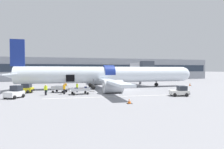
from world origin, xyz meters
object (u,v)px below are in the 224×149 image
baggage_tug_mid (180,92)px  baggage_cart_loading (60,89)px  baggage_tug_lead (24,89)px  baggage_cart_queued (81,91)px  baggage_tug_rear (15,93)px  ground_crew_loader_b (77,87)px  ground_crew_loader_a (46,89)px  ground_crew_driver (64,88)px  suitcase_on_tarmac_upright (46,91)px  ground_crew_supervisor (66,86)px  airplane (107,75)px  suitcase_on_tarmac_spare (72,90)px

baggage_tug_mid → baggage_cart_loading: baggage_tug_mid is taller
baggage_tug_lead → baggage_cart_queued: 10.31m
baggage_tug_rear → ground_crew_loader_b: 10.00m
ground_crew_loader_a → baggage_tug_mid: bearing=-16.5°
baggage_tug_mid → ground_crew_driver: 18.51m
ground_crew_driver → suitcase_on_tarmac_upright: size_ratio=2.85×
baggage_tug_lead → ground_crew_driver: size_ratio=1.84×
baggage_cart_loading → ground_crew_loader_b: 2.98m
baggage_cart_queued → suitcase_on_tarmac_upright: bearing=145.4°
baggage_cart_queued → ground_crew_supervisor: bearing=113.6°
baggage_tug_lead → baggage_tug_mid: baggage_tug_lead is taller
airplane → baggage_cart_queued: 10.93m
ground_crew_driver → suitcase_on_tarmac_upright: 4.63m
airplane → baggage_tug_mid: airplane is taller
airplane → suitcase_on_tarmac_upright: 13.25m
airplane → suitcase_on_tarmac_upright: airplane is taller
baggage_tug_rear → baggage_cart_loading: (6.07, 4.65, -0.17)m
baggage_cart_queued → ground_crew_loader_a: size_ratio=2.38×
ground_crew_loader_b → baggage_tug_rear: bearing=-154.3°
baggage_cart_queued → ground_crew_loader_a: (-5.45, 0.27, 0.32)m
ground_crew_loader_a → baggage_tug_lead: bearing=135.0°
suitcase_on_tarmac_upright → airplane: bearing=20.7°
baggage_cart_queued → baggage_tug_lead: bearing=155.8°
ground_crew_loader_b → baggage_cart_loading: bearing=173.8°
baggage_tug_lead → suitcase_on_tarmac_spare: 8.16m
ground_crew_driver → baggage_tug_rear: bearing=-161.7°
baggage_tug_lead → ground_crew_loader_a: ground_crew_loader_a is taller
ground_crew_loader_b → baggage_tug_mid: bearing=-29.4°
ground_crew_loader_b → suitcase_on_tarmac_spare: size_ratio=2.28×
ground_crew_loader_a → ground_crew_driver: size_ratio=0.96×
ground_crew_supervisor → suitcase_on_tarmac_spare: (1.15, -1.53, -0.52)m
airplane → ground_crew_driver: airplane is taller
baggage_tug_rear → suitcase_on_tarmac_spare: (8.16, 5.49, -0.43)m
baggage_tug_mid → ground_crew_driver: bearing=159.6°
airplane → ground_crew_supervisor: 9.50m
baggage_tug_rear → baggage_cart_loading: size_ratio=0.82×
baggage_tug_lead → ground_crew_driver: ground_crew_driver is taller
baggage_tug_mid → baggage_tug_rear: (-24.15, 4.20, 0.07)m
ground_crew_loader_b → suitcase_on_tarmac_upright: (-5.40, 1.20, -0.62)m
baggage_cart_queued → airplane: bearing=53.6°
airplane → baggage_tug_rear: (-15.76, -10.13, -2.11)m
baggage_tug_rear → ground_crew_supervisor: baggage_tug_rear is taller
baggage_tug_mid → ground_crew_loader_a: bearing=163.5°
baggage_tug_rear → baggage_cart_queued: bearing=9.2°
airplane → ground_crew_loader_a: 14.57m
suitcase_on_tarmac_spare → baggage_tug_rear: bearing=-146.1°
baggage_tug_mid → baggage_tug_rear: baggage_tug_rear is taller
baggage_cart_loading → ground_crew_driver: bearing=-73.2°
ground_crew_loader_a → suitcase_on_tarmac_upright: (-0.35, 3.74, -0.65)m
baggage_tug_mid → airplane: bearing=120.3°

